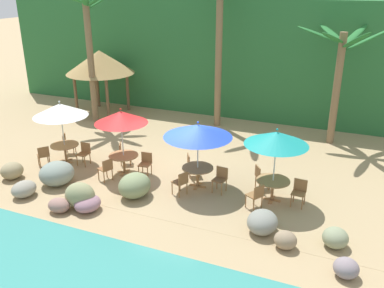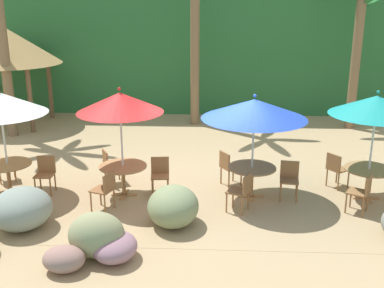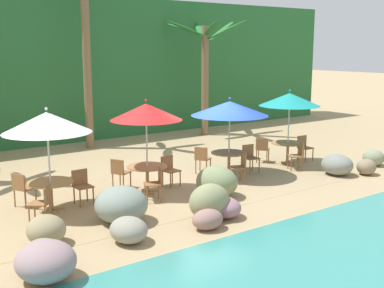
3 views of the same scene
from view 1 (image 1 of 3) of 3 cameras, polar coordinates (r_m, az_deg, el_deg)
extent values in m
plane|color=tan|center=(15.18, -2.66, -4.94)|extent=(120.00, 120.00, 0.00)
cube|color=tan|center=(15.18, -2.66, -4.93)|extent=(18.00, 5.20, 0.01)
cube|color=#286633|center=(22.36, 7.30, 11.71)|extent=(28.00, 2.40, 6.00)
ellipsoid|color=gray|center=(12.24, 9.70, -10.58)|extent=(0.88, 1.02, 0.65)
ellipsoid|color=#938560|center=(16.52, -23.63, -3.40)|extent=(0.78, 0.82, 0.61)
ellipsoid|color=#8C785C|center=(11.74, 12.78, -12.81)|extent=(0.63, 0.58, 0.50)
ellipsoid|color=gray|center=(13.68, -14.40, -7.94)|extent=(0.64, 0.64, 0.38)
ellipsoid|color=gray|center=(12.15, 19.20, -12.14)|extent=(0.70, 0.73, 0.55)
ellipsoid|color=gray|center=(11.19, 20.53, -15.75)|extent=(0.62, 0.63, 0.49)
ellipsoid|color=#956E63|center=(13.74, -17.90, -8.06)|extent=(0.73, 0.58, 0.45)
ellipsoid|color=gray|center=(13.72, -15.21, -6.85)|extent=(1.01, 0.82, 0.84)
ellipsoid|color=gray|center=(15.44, -18.18, -3.89)|extent=(1.20, 1.24, 0.84)
ellipsoid|color=#77865C|center=(14.00, -7.94, -5.69)|extent=(1.04, 1.20, 0.82)
ellipsoid|color=gray|center=(15.06, -22.21, -5.78)|extent=(0.75, 0.87, 0.53)
ellipsoid|color=gray|center=(13.55, -14.24, -7.98)|extent=(0.80, 0.90, 0.48)
cylinder|color=silver|center=(16.97, -17.36, 1.17)|extent=(0.04, 0.04, 2.28)
cone|color=white|center=(16.65, -17.75, 4.52)|extent=(2.09, 2.09, 0.49)
sphere|color=white|center=(16.56, -17.88, 5.58)|extent=(0.07, 0.07, 0.07)
cube|color=#A37547|center=(17.37, -16.95, -2.31)|extent=(0.60, 0.12, 0.03)
cube|color=#A37547|center=(17.37, -16.95, -2.31)|extent=(0.12, 0.60, 0.03)
cylinder|color=#A37547|center=(17.24, -17.08, -1.23)|extent=(0.09, 0.09, 0.71)
cylinder|color=#A37547|center=(17.11, -17.21, -0.13)|extent=(1.10, 1.10, 0.03)
cylinder|color=olive|center=(16.57, -14.59, -2.44)|extent=(0.04, 0.04, 0.45)
cylinder|color=olive|center=(16.77, -15.58, -2.24)|extent=(0.04, 0.04, 0.45)
cylinder|color=olive|center=(16.83, -13.89, -1.98)|extent=(0.04, 0.04, 0.45)
cylinder|color=olive|center=(17.03, -14.88, -1.80)|extent=(0.04, 0.04, 0.45)
cube|color=olive|center=(16.71, -14.81, -1.36)|extent=(0.43, 0.43, 0.03)
cube|color=olive|center=(16.78, -14.48, -0.50)|extent=(0.42, 0.05, 0.42)
cylinder|color=olive|center=(18.18, -15.83, -0.39)|extent=(0.04, 0.04, 0.45)
cylinder|color=olive|center=(17.86, -16.04, -0.81)|extent=(0.04, 0.04, 0.45)
cylinder|color=olive|center=(18.26, -16.92, -0.41)|extent=(0.04, 0.04, 0.45)
cylinder|color=olive|center=(17.94, -17.15, -0.84)|extent=(0.04, 0.04, 0.45)
cube|color=olive|center=(17.97, -16.56, 0.10)|extent=(0.56, 0.56, 0.03)
cube|color=olive|center=(17.95, -17.25, 0.66)|extent=(0.22, 0.39, 0.42)
cylinder|color=olive|center=(17.31, -20.46, -2.10)|extent=(0.04, 0.04, 0.45)
cylinder|color=olive|center=(17.35, -19.31, -1.88)|extent=(0.04, 0.04, 0.45)
cylinder|color=olive|center=(16.98, -20.25, -2.52)|extent=(0.04, 0.04, 0.45)
cylinder|color=olive|center=(17.02, -19.08, -2.30)|extent=(0.04, 0.04, 0.45)
cube|color=olive|center=(17.07, -19.87, -1.46)|extent=(0.59, 0.59, 0.03)
cube|color=olive|center=(16.82, -19.83, -1.08)|extent=(0.29, 0.35, 0.42)
cylinder|color=silver|center=(15.42, -9.54, -0.07)|extent=(0.04, 0.04, 2.33)
cone|color=red|center=(15.07, -9.79, 3.69)|extent=(1.94, 1.94, 0.44)
sphere|color=red|center=(14.98, -9.86, 4.78)|extent=(0.07, 0.07, 0.07)
cube|color=#A37547|center=(15.87, -9.29, -3.92)|extent=(0.60, 0.12, 0.03)
cube|color=#A37547|center=(15.87, -9.29, -3.92)|extent=(0.12, 0.60, 0.03)
cylinder|color=#A37547|center=(15.73, -9.37, -2.76)|extent=(0.09, 0.09, 0.71)
cylinder|color=#A37547|center=(15.58, -9.45, -1.57)|extent=(1.10, 1.10, 0.03)
cylinder|color=olive|center=(15.24, -6.15, -4.01)|extent=(0.04, 0.04, 0.45)
cylinder|color=olive|center=(15.37, -7.37, -3.83)|extent=(0.04, 0.04, 0.45)
cylinder|color=olive|center=(15.53, -5.63, -3.47)|extent=(0.04, 0.04, 0.45)
cylinder|color=olive|center=(15.66, -6.84, -3.30)|extent=(0.04, 0.04, 0.45)
cube|color=olive|center=(15.35, -6.54, -2.84)|extent=(0.46, 0.46, 0.03)
cube|color=olive|center=(15.44, -6.27, -1.89)|extent=(0.42, 0.08, 0.42)
cylinder|color=olive|center=(16.71, -8.46, -1.74)|extent=(0.04, 0.04, 0.45)
cylinder|color=olive|center=(16.38, -8.53, -2.24)|extent=(0.04, 0.04, 0.45)
cylinder|color=olive|center=(16.74, -9.68, -1.78)|extent=(0.04, 0.04, 0.45)
cylinder|color=olive|center=(16.41, -9.78, -2.27)|extent=(0.04, 0.04, 0.45)
cube|color=olive|center=(16.47, -9.16, -1.24)|extent=(0.57, 0.57, 0.03)
cube|color=olive|center=(16.41, -9.89, -0.63)|extent=(0.22, 0.39, 0.42)
cylinder|color=olive|center=(15.41, -12.80, -4.15)|extent=(0.04, 0.04, 0.45)
cylinder|color=olive|center=(15.58, -11.71, -3.76)|extent=(0.04, 0.04, 0.45)
cylinder|color=olive|center=(15.13, -12.05, -4.58)|extent=(0.04, 0.04, 0.45)
cylinder|color=olive|center=(15.31, -10.95, -4.17)|extent=(0.04, 0.04, 0.45)
cube|color=olive|center=(15.26, -11.94, -3.35)|extent=(0.55, 0.55, 0.03)
cube|color=olive|center=(15.02, -11.57, -2.91)|extent=(0.19, 0.40, 0.42)
cylinder|color=silver|center=(14.22, 0.80, -1.94)|extent=(0.04, 0.04, 2.20)
cone|color=blue|center=(13.85, 0.82, 1.86)|extent=(2.35, 2.35, 0.43)
sphere|color=blue|center=(13.76, 0.83, 3.01)|extent=(0.07, 0.07, 0.07)
cube|color=#A37547|center=(14.69, 0.78, -5.82)|extent=(0.60, 0.12, 0.03)
cube|color=#A37547|center=(14.69, 0.78, -5.82)|extent=(0.12, 0.60, 0.03)
cylinder|color=#A37547|center=(14.53, 0.79, -4.58)|extent=(0.09, 0.09, 0.71)
cylinder|color=#A37547|center=(14.38, 0.79, -3.31)|extent=(1.10, 1.10, 0.03)
cylinder|color=olive|center=(14.03, 4.11, -6.30)|extent=(0.04, 0.04, 0.45)
cylinder|color=olive|center=(14.17, 2.81, -5.97)|extent=(0.04, 0.04, 0.45)
cylinder|color=olive|center=(14.32, 4.74, -5.72)|extent=(0.04, 0.04, 0.45)
cylinder|color=olive|center=(14.46, 3.46, -5.40)|extent=(0.04, 0.04, 0.45)
cube|color=olive|center=(14.14, 3.81, -4.98)|extent=(0.47, 0.47, 0.03)
cube|color=olive|center=(14.21, 4.18, -3.96)|extent=(0.42, 0.09, 0.42)
cylinder|color=olive|center=(15.53, 0.80, -3.36)|extent=(0.04, 0.04, 0.45)
cylinder|color=olive|center=(15.22, 1.03, -3.92)|extent=(0.04, 0.04, 0.45)
cylinder|color=olive|center=(15.48, -0.50, -3.44)|extent=(0.04, 0.04, 0.45)
cylinder|color=olive|center=(15.16, -0.31, -4.01)|extent=(0.04, 0.04, 0.45)
cube|color=olive|center=(15.25, 0.26, -2.86)|extent=(0.58, 0.58, 0.03)
cube|color=olive|center=(15.14, -0.49, -2.24)|extent=(0.25, 0.38, 0.42)
cylinder|color=olive|center=(14.10, -2.76, -6.12)|extent=(0.04, 0.04, 0.45)
cylinder|color=olive|center=(14.31, -1.67, -5.67)|extent=(0.04, 0.04, 0.45)
cylinder|color=olive|center=(13.86, -1.80, -6.63)|extent=(0.04, 0.04, 0.45)
cylinder|color=olive|center=(14.07, -0.70, -6.16)|extent=(0.04, 0.04, 0.45)
cube|color=olive|center=(13.97, -1.74, -5.27)|extent=(0.56, 0.56, 0.03)
cube|color=olive|center=(13.75, -1.20, -4.83)|extent=(0.21, 0.40, 0.42)
cylinder|color=silver|center=(13.56, 11.28, -3.37)|extent=(0.04, 0.04, 2.30)
cone|color=teal|center=(13.16, 11.61, 0.79)|extent=(2.04, 2.04, 0.43)
sphere|color=teal|center=(13.06, 11.70, 1.99)|extent=(0.07, 0.07, 0.07)
cube|color=#A37547|center=(14.07, 10.94, -7.57)|extent=(0.60, 0.12, 0.03)
cube|color=#A37547|center=(14.07, 10.94, -7.57)|extent=(0.12, 0.60, 0.03)
cylinder|color=#A37547|center=(13.90, 11.04, -6.29)|extent=(0.09, 0.09, 0.71)
cylinder|color=#A37547|center=(13.74, 11.15, -4.98)|extent=(1.10, 1.10, 0.03)
cylinder|color=olive|center=(13.63, 14.98, -7.95)|extent=(0.04, 0.04, 0.45)
cylinder|color=olive|center=(13.69, 13.52, -7.67)|extent=(0.04, 0.04, 0.45)
cylinder|color=olive|center=(13.94, 15.30, -7.28)|extent=(0.04, 0.04, 0.45)
cylinder|color=olive|center=(14.00, 13.86, -7.01)|extent=(0.04, 0.04, 0.45)
cube|color=olive|center=(13.70, 14.51, -6.60)|extent=(0.44, 0.44, 0.03)
cube|color=olive|center=(13.79, 14.76, -5.52)|extent=(0.42, 0.06, 0.42)
cylinder|color=olive|center=(14.87, 10.08, -4.92)|extent=(0.04, 0.04, 0.45)
cylinder|color=olive|center=(14.58, 10.61, -5.52)|extent=(0.04, 0.04, 0.45)
cylinder|color=olive|center=(14.74, 8.79, -5.07)|extent=(0.04, 0.04, 0.45)
cylinder|color=olive|center=(14.45, 9.30, -5.69)|extent=(0.04, 0.04, 0.45)
cube|color=olive|center=(14.55, 9.75, -4.46)|extent=(0.59, 0.59, 0.03)
cube|color=olive|center=(14.40, 9.07, -3.84)|extent=(0.27, 0.36, 0.42)
cylinder|color=olive|center=(13.41, 7.43, -7.86)|extent=(0.04, 0.04, 0.45)
cylinder|color=olive|center=(13.63, 8.52, -7.39)|extent=(0.04, 0.04, 0.45)
cylinder|color=olive|center=(13.19, 8.52, -8.45)|extent=(0.04, 0.04, 0.45)
cylinder|color=olive|center=(13.42, 9.60, -7.96)|extent=(0.04, 0.04, 0.45)
cube|color=olive|center=(13.30, 8.58, -7.01)|extent=(0.57, 0.57, 0.03)
cube|color=olive|center=(13.09, 9.24, -6.59)|extent=(0.24, 0.38, 0.42)
cylinder|color=brown|center=(21.26, -13.82, 11.09)|extent=(0.32, 0.32, 6.24)
cylinder|color=brown|center=(20.06, 3.69, 11.70)|extent=(0.32, 0.32, 6.69)
cylinder|color=brown|center=(18.91, 19.34, 7.07)|extent=(0.32, 0.32, 4.84)
ellipsoid|color=#236B2D|center=(18.66, 23.25, 13.19)|extent=(1.82, 0.62, 1.06)
ellipsoid|color=#236B2D|center=(19.40, 21.63, 13.85)|extent=(1.11, 1.85, 0.85)
ellipsoid|color=#236B2D|center=(19.35, 18.64, 14.37)|extent=(1.42, 1.77, 0.66)
ellipsoid|color=#236B2D|center=(18.66, 17.15, 14.26)|extent=(1.93, 0.47, 0.71)
ellipsoid|color=#236B2D|center=(17.63, 18.89, 13.71)|extent=(1.00, 1.93, 0.68)
ellipsoid|color=#236B2D|center=(17.68, 21.75, 13.16)|extent=(1.30, 1.75, 0.92)
cylinder|color=brown|center=(24.42, -12.91, 7.62)|extent=(0.16, 0.16, 2.20)
cylinder|color=brown|center=(23.34, -8.88, 7.27)|extent=(0.16, 0.16, 2.20)
cylinder|color=brown|center=(22.89, -15.75, 6.43)|extent=(0.16, 0.16, 2.20)
cylinder|color=brown|center=(21.74, -11.59, 6.02)|extent=(0.16, 0.16, 2.20)
cone|color=#9E7F4C|center=(22.72, -12.63, 11.02)|extent=(3.61, 3.61, 1.21)
camera|label=2|loc=(6.44, -45.24, -6.18)|focal=44.44mm
camera|label=3|loc=(14.93, -62.63, -1.38)|focal=46.80mm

